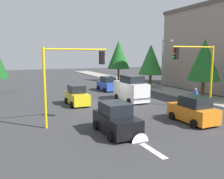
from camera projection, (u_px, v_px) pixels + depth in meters
name	position (u px, v px, depth m)	size (l,w,h in m)	color
ground_plane	(111.00, 103.00, 24.97)	(120.00, 120.00, 0.00)	#353538
sidewalk_kerb	(165.00, 90.00, 33.71)	(80.00, 4.00, 0.15)	gray
lane_arrow_near	(145.00, 146.00, 13.36)	(2.40, 1.10, 1.10)	silver
traffic_signal_near_right	(71.00, 71.00, 16.69)	(0.36, 4.59, 5.51)	yellow
traffic_signal_near_left	(197.00, 65.00, 21.26)	(0.36, 4.59, 5.81)	yellow
street_lamp_curbside	(164.00, 59.00, 31.31)	(2.15, 0.28, 7.00)	slate
tree_roadside_far	(119.00, 55.00, 44.34)	(4.11, 4.11, 7.51)	brown
tree_roadside_mid	(151.00, 59.00, 35.61)	(3.58, 3.58, 6.52)	brown
tree_roadside_near	(204.00, 60.00, 26.76)	(3.67, 3.67, 6.68)	brown
delivery_van_white	(131.00, 89.00, 25.94)	(4.80, 2.22, 2.77)	white
car_orange	(193.00, 110.00, 17.83)	(3.82, 2.09, 1.98)	orange
car_yellow	(77.00, 96.00, 24.02)	(3.68, 1.94, 1.98)	yellow
car_black	(116.00, 119.00, 15.40)	(3.94, 2.12, 1.98)	black
car_blue	(108.00, 84.00, 33.38)	(3.93, 2.07, 1.98)	blue
pedestrian_crossing	(195.00, 96.00, 24.03)	(0.40, 0.24, 1.70)	#262638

